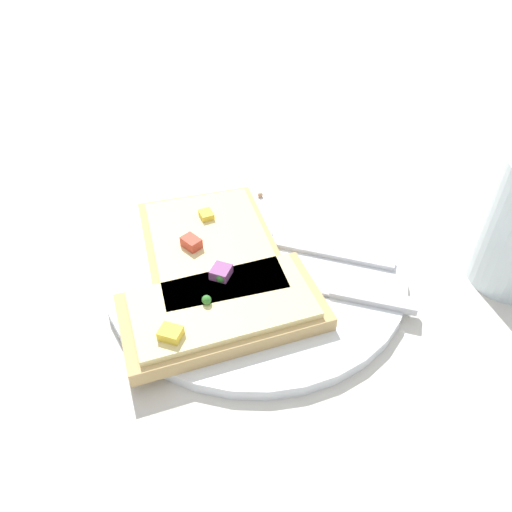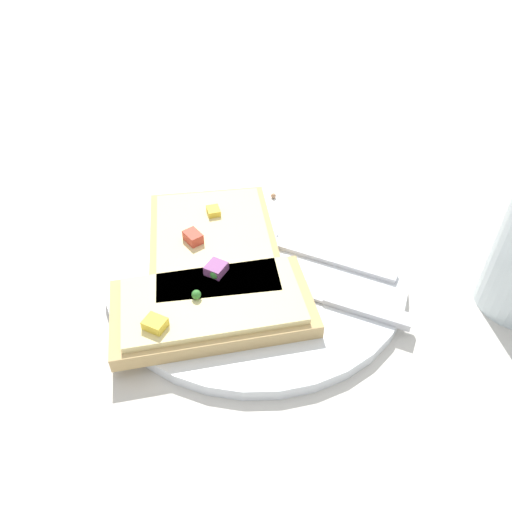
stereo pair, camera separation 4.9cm
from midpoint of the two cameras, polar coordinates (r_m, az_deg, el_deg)
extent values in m
plane|color=beige|center=(0.50, 2.78, -2.01)|extent=(4.00, 4.00, 0.00)
cylinder|color=white|center=(0.50, 2.80, -1.51)|extent=(0.29, 0.29, 0.01)
cube|color=silver|center=(0.50, 11.52, -0.53)|extent=(0.10, 0.10, 0.01)
cube|color=silver|center=(0.52, 2.21, 2.21)|extent=(0.05, 0.05, 0.01)
cube|color=silver|center=(0.54, -1.08, 3.96)|extent=(0.02, 0.02, 0.00)
cube|color=silver|center=(0.54, -1.42, 3.53)|extent=(0.02, 0.02, 0.00)
cube|color=silver|center=(0.53, -1.76, 3.10)|extent=(0.02, 0.02, 0.00)
cube|color=silver|center=(0.53, -2.11, 2.66)|extent=(0.02, 0.02, 0.00)
cube|color=silver|center=(0.46, 15.59, -6.07)|extent=(0.06, 0.07, 0.01)
cube|color=silver|center=(0.47, 3.46, -2.56)|extent=(0.10, 0.11, 0.00)
cube|color=tan|center=(0.50, -2.10, 0.82)|extent=(0.20, 0.16, 0.01)
cube|color=beige|center=(0.49, -2.13, 1.70)|extent=(0.18, 0.14, 0.01)
cube|color=yellow|center=(0.52, -2.22, 5.05)|extent=(0.02, 0.01, 0.01)
cube|color=#D14733|center=(0.48, -4.38, 2.05)|extent=(0.02, 0.02, 0.01)
cube|color=#934C8E|center=(0.45, -1.52, -1.59)|extent=(0.02, 0.02, 0.01)
cube|color=tan|center=(0.44, -1.83, -6.15)|extent=(0.11, 0.19, 0.01)
cube|color=beige|center=(0.43, -1.86, -5.26)|extent=(0.10, 0.16, 0.01)
sphere|color=#388433|center=(0.44, -1.63, -2.24)|extent=(0.01, 0.01, 0.01)
sphere|color=#388433|center=(0.43, -3.63, -4.58)|extent=(0.01, 0.01, 0.01)
cube|color=yellow|center=(0.41, -8.14, -7.83)|extent=(0.02, 0.02, 0.01)
sphere|color=tan|center=(0.58, 4.42, 6.80)|extent=(0.01, 0.01, 0.01)
sphere|color=tan|center=(0.46, 5.97, -4.15)|extent=(0.01, 0.01, 0.01)
sphere|color=tan|center=(0.47, 7.73, -2.83)|extent=(0.01, 0.01, 0.01)
camera|label=1|loc=(0.02, -87.13, 2.53)|focal=35.00mm
camera|label=2|loc=(0.02, 92.87, -2.53)|focal=35.00mm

